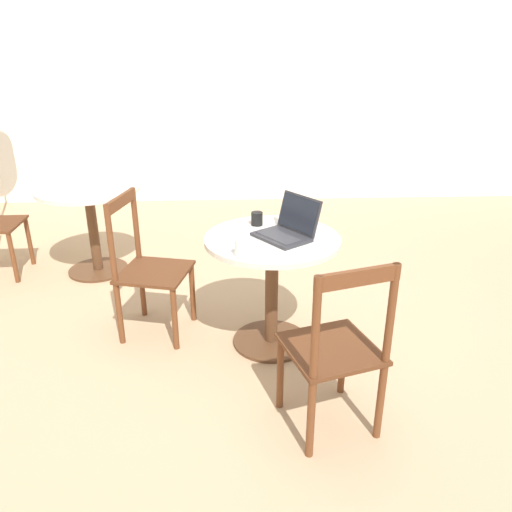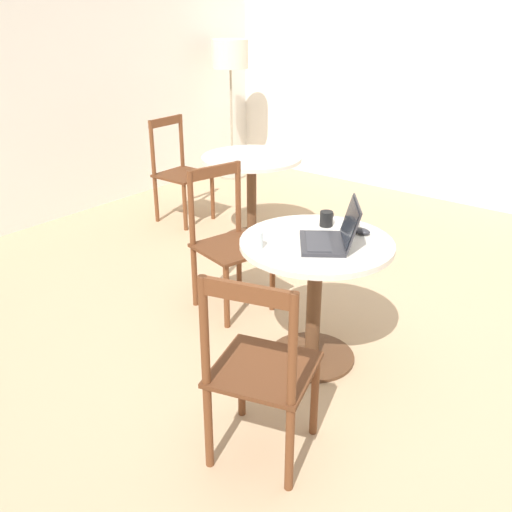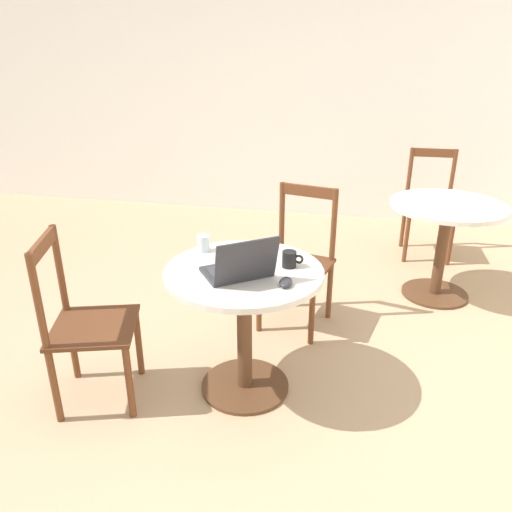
{
  "view_description": "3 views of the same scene",
  "coord_description": "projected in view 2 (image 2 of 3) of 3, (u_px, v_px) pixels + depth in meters",
  "views": [
    {
      "loc": [
        -2.61,
        0.37,
        1.73
      ],
      "look_at": [
        0.12,
        0.24,
        0.57
      ],
      "focal_mm": 35.0,
      "sensor_mm": 36.0,
      "label": 1
    },
    {
      "loc": [
        -2.22,
        -1.27,
        1.82
      ],
      "look_at": [
        -0.1,
        0.42,
        0.61
      ],
      "focal_mm": 40.0,
      "sensor_mm": 36.0,
      "label": 2
    },
    {
      "loc": [
        0.58,
        -2.01,
        1.74
      ],
      "look_at": [
        0.06,
        0.46,
        0.65
      ],
      "focal_mm": 35.0,
      "sensor_mm": 36.0,
      "label": 3
    }
  ],
  "objects": [
    {
      "name": "ground_plane",
      "position": [
        328.0,
        373.0,
        3.05
      ],
      "size": [
        16.0,
        16.0,
        0.0
      ],
      "primitive_type": "plane",
      "color": "tan"
    },
    {
      "name": "cafe_table_near",
      "position": [
        315.0,
        273.0,
        2.97
      ],
      "size": [
        0.79,
        0.79,
        0.71
      ],
      "color": "#51331E",
      "rests_on": "ground_plane"
    },
    {
      "name": "cafe_table_mid",
      "position": [
        252.0,
        178.0,
        4.55
      ],
      "size": [
        0.79,
        0.79,
        0.71
      ],
      "color": "#51331E",
      "rests_on": "ground_plane"
    },
    {
      "name": "chair_near_left",
      "position": [
        260.0,
        372.0,
        2.32
      ],
      "size": [
        0.51,
        0.51,
        0.9
      ],
      "color": "brown",
      "rests_on": "ground_plane"
    },
    {
      "name": "chair_near_back",
      "position": [
        228.0,
        243.0,
        3.57
      ],
      "size": [
        0.49,
        0.49,
        0.9
      ],
      "color": "brown",
      "rests_on": "ground_plane"
    },
    {
      "name": "chair_mid_back",
      "position": [
        179.0,
        172.0,
        5.03
      ],
      "size": [
        0.41,
        0.41,
        0.9
      ],
      "color": "brown",
      "rests_on": "ground_plane"
    },
    {
      "name": "floor_lamp",
      "position": [
        230.0,
        60.0,
        5.97
      ],
      "size": [
        0.38,
        0.38,
        1.46
      ],
      "color": "#9E937F",
      "rests_on": "ground_plane"
    },
    {
      "name": "laptop",
      "position": [
        331.0,
        236.0,
        2.83
      ],
      "size": [
        0.41,
        0.4,
        0.23
      ],
      "color": "#2D2D33",
      "rests_on": "cafe_table_near"
    },
    {
      "name": "mouse",
      "position": [
        361.0,
        231.0,
        2.98
      ],
      "size": [
        0.06,
        0.1,
        0.03
      ],
      "color": "#2D2D33",
      "rests_on": "cafe_table_near"
    },
    {
      "name": "mug",
      "position": [
        327.0,
        219.0,
        3.08
      ],
      "size": [
        0.11,
        0.07,
        0.08
      ],
      "color": "black",
      "rests_on": "cafe_table_near"
    },
    {
      "name": "drinking_glass",
      "position": [
        256.0,
        240.0,
        2.79
      ],
      "size": [
        0.07,
        0.07,
        0.09
      ],
      "color": "silver",
      "rests_on": "cafe_table_near"
    }
  ]
}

